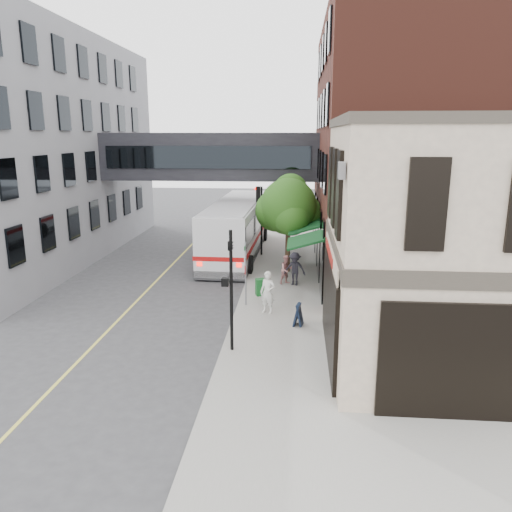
% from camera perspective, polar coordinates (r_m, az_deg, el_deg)
% --- Properties ---
extents(ground, '(120.00, 120.00, 0.00)m').
position_cam_1_polar(ground, '(17.14, -5.01, -13.74)').
color(ground, '#38383A').
rests_on(ground, ground).
extents(sidewalk_main, '(4.00, 60.00, 0.15)m').
position_cam_1_polar(sidewalk_main, '(30.02, 3.26, -1.40)').
color(sidewalk_main, gray).
rests_on(sidewalk_main, ground).
extents(corner_building, '(10.19, 8.12, 8.45)m').
position_cam_1_polar(corner_building, '(18.46, 24.50, 0.98)').
color(corner_building, tan).
rests_on(corner_building, ground).
extents(brick_building, '(13.76, 18.00, 14.00)m').
position_cam_1_polar(brick_building, '(30.85, 18.78, 11.33)').
color(brick_building, '#4B2017').
rests_on(brick_building, ground).
extents(skyway_bridge, '(14.00, 3.18, 3.00)m').
position_cam_1_polar(skyway_bridge, '(33.50, -5.14, 11.28)').
color(skyway_bridge, black).
rests_on(skyway_bridge, ground).
extents(traffic_signal_near, '(0.44, 0.22, 4.60)m').
position_cam_1_polar(traffic_signal_near, '(17.83, -2.97, -2.28)').
color(traffic_signal_near, black).
rests_on(traffic_signal_near, sidewalk_main).
extents(traffic_signal_far, '(0.53, 0.28, 4.50)m').
position_cam_1_polar(traffic_signal_far, '(32.39, 0.40, 5.64)').
color(traffic_signal_far, black).
rests_on(traffic_signal_far, sidewalk_main).
extents(street_sign_pole, '(0.08, 0.75, 3.00)m').
position_cam_1_polar(street_sign_pole, '(22.89, -1.20, -1.37)').
color(street_sign_pole, gray).
rests_on(street_sign_pole, sidewalk_main).
extents(street_tree, '(3.80, 3.20, 5.60)m').
position_cam_1_polar(street_tree, '(28.48, 3.71, 5.66)').
color(street_tree, '#382619').
rests_on(street_tree, sidewalk_main).
extents(lane_marking, '(0.12, 40.00, 0.01)m').
position_cam_1_polar(lane_marking, '(27.30, -11.86, -3.37)').
color(lane_marking, '#D8CC4C').
rests_on(lane_marking, ground).
extents(bus, '(3.50, 13.28, 3.55)m').
position_cam_1_polar(bus, '(33.25, -2.19, 3.49)').
color(bus, silver).
rests_on(bus, ground).
extents(pedestrian_a, '(0.81, 0.68, 1.90)m').
position_cam_1_polar(pedestrian_a, '(22.11, 1.34, -4.18)').
color(pedestrian_a, white).
rests_on(pedestrian_a, sidewalk_main).
extents(pedestrian_b, '(0.95, 0.90, 1.55)m').
position_cam_1_polar(pedestrian_b, '(26.48, 3.51, -1.56)').
color(pedestrian_b, tan).
rests_on(pedestrian_b, sidewalk_main).
extents(pedestrian_c, '(1.24, 0.85, 1.77)m').
position_cam_1_polar(pedestrian_c, '(26.25, 4.45, -1.46)').
color(pedestrian_c, black).
rests_on(pedestrian_c, sidewalk_main).
extents(newspaper_box, '(0.52, 0.49, 0.84)m').
position_cam_1_polar(newspaper_box, '(24.63, 0.49, -3.57)').
color(newspaper_box, '#155C22').
rests_on(newspaper_box, sidewalk_main).
extents(sandwich_board, '(0.44, 0.58, 0.93)m').
position_cam_1_polar(sandwich_board, '(20.91, 4.86, -6.69)').
color(sandwich_board, black).
rests_on(sandwich_board, sidewalk_main).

